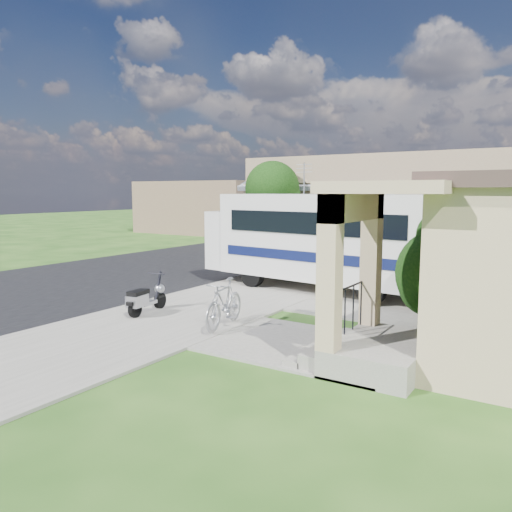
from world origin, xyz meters
The scene contains 18 objects.
ground centered at (0.00, 0.00, 0.00)m, with size 120.00×120.00×0.00m, color #1B4111.
street_slab centered at (-7.50, 10.00, 0.01)m, with size 9.00×80.00×0.02m, color black.
sidewalk_slab centered at (-1.00, 10.00, 0.03)m, with size 4.00×80.00×0.06m, color slate.
driveway_slab centered at (1.50, 4.50, 0.03)m, with size 7.00×6.00×0.05m, color slate.
walk_slab centered at (3.00, -1.00, 0.03)m, with size 4.00×3.00×0.05m, color slate.
warehouse centered at (0.00, 13.97, 1.99)m, with size 12.50×8.40×5.04m.
distant_bldg_far centered at (-17.00, 22.00, 2.00)m, with size 10.00×8.00×4.00m, color brown.
distant_bldg_near centered at (-15.00, 34.00, 1.60)m, with size 8.00×7.00×3.20m, color #836752.
street_tree_a centered at (-3.70, 9.05, 3.25)m, with size 2.44×2.40×4.58m.
street_tree_b centered at (-3.70, 19.05, 3.39)m, with size 2.44×2.40×4.73m.
street_tree_c centered at (-3.70, 28.05, 3.10)m, with size 2.44×2.40×4.42m.
motorhome centered at (0.65, 4.70, 1.77)m, with size 8.27×3.35×4.13m.
shrub centered at (5.19, 1.66, 1.47)m, with size 2.34×2.24×2.87m.
scooter centered at (-1.77, -0.90, 0.46)m, with size 0.60×1.55×1.02m.
bicycle centered at (0.72, -0.80, 0.57)m, with size 0.53×1.88×1.13m, color #A1A2A9.
pickup_truck centered at (-6.09, 13.36, 0.73)m, with size 2.42×5.25×1.46m, color silver.
van centered at (-6.44, 19.94, 0.95)m, with size 2.66×6.55×1.90m, color silver.
garden_hose centered at (3.81, -0.42, 0.08)m, with size 0.36×0.36×0.16m, color #135F21.
Camera 1 is at (7.53, -10.08, 3.24)m, focal length 35.00 mm.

